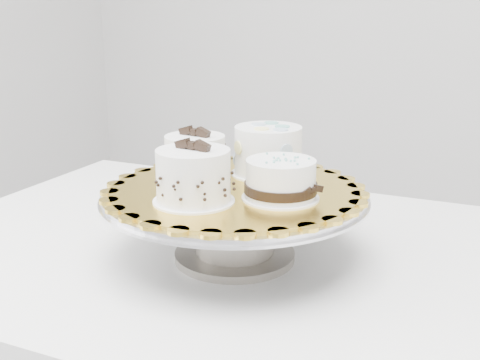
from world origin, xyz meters
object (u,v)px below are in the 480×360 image
Objects in this scene: table at (249,294)px; cake_dots at (268,150)px; cake_board at (235,190)px; cake_ribbon at (281,181)px; cake_swirl at (193,177)px; cake_banded at (195,159)px; cake_stand at (235,213)px.

table is 0.25m from cake_dots.
cake_dots is (0.00, 0.09, 0.04)m from cake_board.
cake_swirl is at bearing -124.56° from cake_ribbon.
cake_swirl is 1.08× the size of cake_banded.
cake_banded is (-0.08, 0.01, 0.07)m from cake_stand.
cake_stand reaches higher than table.
cake_dots reaches higher than cake_ribbon.
cake_dots is (0.00, 0.09, 0.08)m from cake_stand.
cake_stand is (0.00, -0.05, 0.16)m from table.
cake_stand is 0.11m from cake_banded.
cake_stand is at bearing -94.98° from table.
cake_swirl is at bearing -95.22° from cake_dots.
table is at bearing 94.94° from cake_stand.
cake_stand is 3.36× the size of cake_ribbon.
table is 0.27m from cake_swirl.
cake_banded is (-0.08, -0.04, 0.23)m from table.
cake_board reaches higher than table.
cake_swirl reaches higher than cake_dots.
cake_ribbon is (0.08, -0.10, -0.01)m from cake_dots.
cake_ribbon is at bearing -5.73° from cake_banded.
cake_banded is at bearing -135.63° from cake_dots.
cake_stand is 0.12m from cake_swirl.
cake_stand is at bearing -116.57° from cake_board.
cake_dots is at bearing 85.07° from cake_swirl.
cake_board is 0.09m from cake_banded.
cake_board is 3.51× the size of cake_banded.
cake_swirl is at bearing -95.69° from cake_stand.
table is 0.17m from cake_stand.
cake_swirl is (-0.00, -0.14, 0.24)m from table.
cake_board is 3.25× the size of cake_swirl.
table is 3.10× the size of cake_stand.
cake_swirl reaches higher than cake_ribbon.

